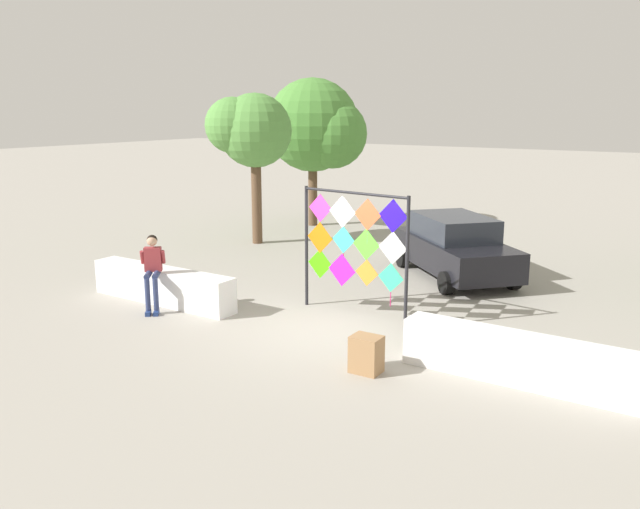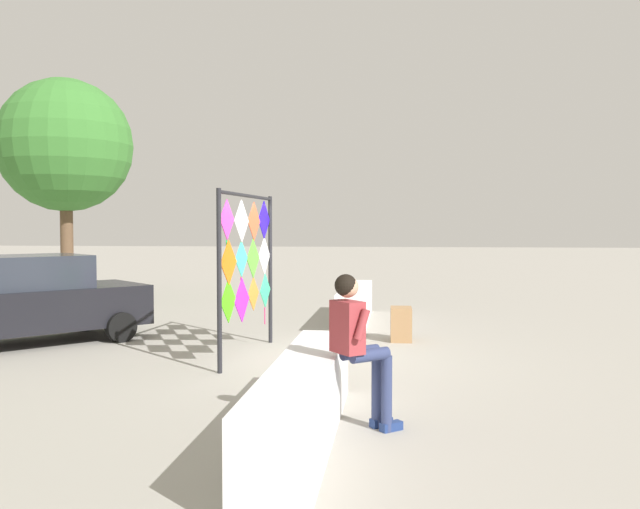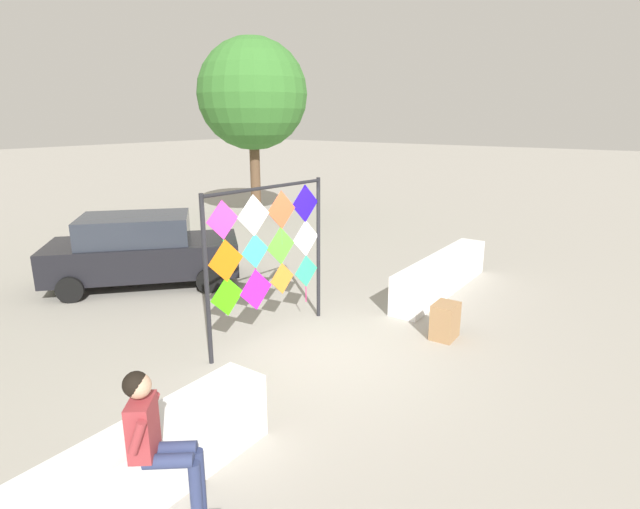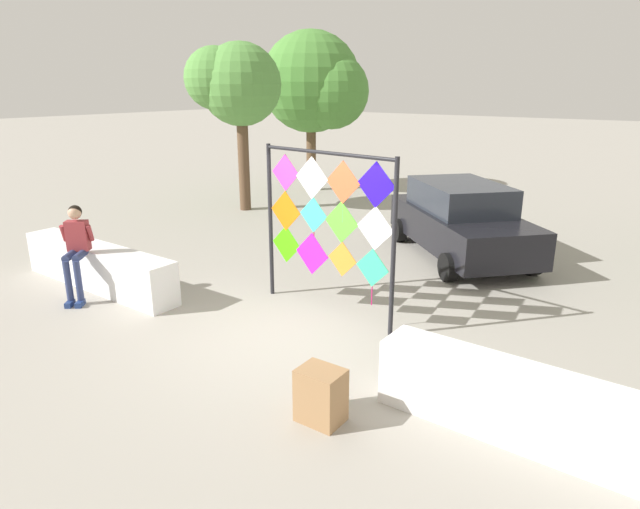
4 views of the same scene
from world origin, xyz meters
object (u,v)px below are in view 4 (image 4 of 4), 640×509
(tree_palm_like, at_px, (314,85))
(parked_car, at_px, (461,220))
(tree_far_right, at_px, (233,84))
(kite_display_rack, at_px, (326,217))
(cardboard_box_large, at_px, (321,395))
(seated_vendor, at_px, (76,245))

(tree_palm_like, bearing_deg, parked_car, -31.12)
(tree_far_right, bearing_deg, kite_display_rack, -35.64)
(cardboard_box_large, distance_m, tree_palm_like, 14.19)
(seated_vendor, height_order, tree_palm_like, tree_palm_like)
(seated_vendor, height_order, tree_far_right, tree_far_right)
(seated_vendor, bearing_deg, parked_car, 55.15)
(kite_display_rack, xyz_separation_m, tree_palm_like, (-6.62, 8.54, 1.95))
(seated_vendor, relative_size, tree_far_right, 0.34)
(cardboard_box_large, distance_m, tree_far_right, 11.46)
(kite_display_rack, relative_size, parked_car, 0.63)
(parked_car, xyz_separation_m, tree_palm_like, (-7.16, 4.32, 2.75))
(kite_display_rack, distance_m, seated_vendor, 4.35)
(tree_far_right, height_order, tree_palm_like, tree_palm_like)
(seated_vendor, xyz_separation_m, parked_car, (4.34, 6.23, -0.16))
(seated_vendor, height_order, parked_car, seated_vendor)
(parked_car, xyz_separation_m, tree_far_right, (-7.12, 0.50, 2.79))
(seated_vendor, height_order, cardboard_box_large, seated_vendor)
(kite_display_rack, height_order, tree_palm_like, tree_palm_like)
(tree_palm_like, bearing_deg, tree_far_right, -89.45)
(cardboard_box_large, bearing_deg, tree_far_right, 138.99)
(kite_display_rack, height_order, seated_vendor, kite_display_rack)
(seated_vendor, xyz_separation_m, cardboard_box_large, (5.50, -0.47, -0.66))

